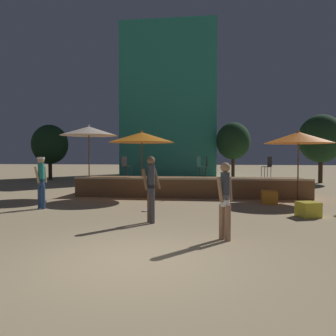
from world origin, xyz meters
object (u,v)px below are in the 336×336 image
at_px(patio_umbrella_1, 142,137).
at_px(bistro_chair_0, 268,165).
at_px(patio_umbrella_0, 298,138).
at_px(person_0, 151,186).
at_px(person_1, 225,198).
at_px(bistro_chair_1, 205,164).
at_px(background_tree_0, 321,139).
at_px(bistro_chair_3, 200,165).
at_px(background_tree_2, 233,141).
at_px(background_tree_1, 50,144).
at_px(person_2, 41,179).
at_px(patio_umbrella_2, 89,131).
at_px(cube_seat_1, 269,197).
at_px(cube_seat_0, 308,209).
at_px(frisbee_disc, 145,211).
at_px(bistro_chair_2, 125,164).

xyz_separation_m(patio_umbrella_1, bistro_chair_0, (5.53, 0.98, -1.19)).
bearing_deg(bistro_chair_0, patio_umbrella_0, 21.16).
xyz_separation_m(person_0, person_1, (1.89, -1.60, -0.10)).
bearing_deg(bistro_chair_1, background_tree_0, 127.78).
xyz_separation_m(bistro_chair_1, bistro_chair_3, (-0.21, -0.88, 0.00)).
bearing_deg(background_tree_2, background_tree_1, -165.60).
xyz_separation_m(person_2, background_tree_1, (-6.23, 12.97, 1.66)).
distance_m(person_1, bistro_chair_0, 8.25).
height_order(person_0, background_tree_0, background_tree_0).
relative_size(patio_umbrella_2, background_tree_1, 0.77).
distance_m(patio_umbrella_2, bistro_chair_3, 5.17).
bearing_deg(patio_umbrella_1, background_tree_1, 133.50).
distance_m(patio_umbrella_2, cube_seat_1, 8.17).
distance_m(patio_umbrella_0, cube_seat_0, 4.45).
relative_size(cube_seat_1, person_2, 0.34).
distance_m(cube_seat_0, frisbee_disc, 4.99).
xyz_separation_m(person_0, background_tree_2, (3.56, 18.40, 2.01)).
height_order(patio_umbrella_0, bistro_chair_3, patio_umbrella_0).
xyz_separation_m(person_0, person_2, (-4.13, 1.86, 0.02)).
distance_m(patio_umbrella_1, cube_seat_1, 5.84).
xyz_separation_m(patio_umbrella_0, cube_seat_1, (-1.32, -1.10, -2.30)).
xyz_separation_m(patio_umbrella_2, background_tree_1, (-6.59, 9.41, -0.25)).
height_order(patio_umbrella_0, bistro_chair_1, patio_umbrella_0).
distance_m(person_2, background_tree_1, 14.49).
relative_size(patio_umbrella_0, patio_umbrella_1, 0.98).
height_order(bistro_chair_0, background_tree_2, background_tree_2).
distance_m(cube_seat_0, person_0, 4.76).
height_order(person_0, bistro_chair_0, person_0).
bearing_deg(cube_seat_0, person_1, -130.88).
distance_m(person_1, person_2, 6.94).
relative_size(patio_umbrella_0, person_1, 1.71).
xyz_separation_m(bistro_chair_1, bistro_chair_2, (-3.74, -0.28, 0.00)).
xyz_separation_m(cube_seat_0, bistro_chair_0, (-0.30, 4.92, 1.19)).
xyz_separation_m(patio_umbrella_1, frisbee_disc, (0.85, -3.56, -2.59)).
bearing_deg(bistro_chair_0, cube_seat_0, -14.94).
bearing_deg(bistro_chair_2, patio_umbrella_1, -108.71).
bearing_deg(frisbee_disc, patio_umbrella_1, 103.42).
height_order(person_2, bistro_chair_2, person_2).
xyz_separation_m(frisbee_disc, background_tree_0, (9.45, 12.36, 2.92)).
xyz_separation_m(person_2, bistro_chair_3, (5.30, 3.97, 0.41)).
xyz_separation_m(bistro_chair_1, background_tree_2, (2.17, 11.70, 1.58)).
distance_m(frisbee_disc, background_tree_1, 16.58).
height_order(bistro_chair_0, frisbee_disc, bistro_chair_0).
bearing_deg(bistro_chair_0, frisbee_disc, -64.25).
relative_size(patio_umbrella_1, background_tree_2, 0.64).
distance_m(background_tree_0, background_tree_2, 6.89).
bearing_deg(background_tree_1, patio_umbrella_1, -46.50).
distance_m(patio_umbrella_0, bistro_chair_1, 4.24).
height_order(person_1, background_tree_0, background_tree_0).
distance_m(frisbee_disc, background_tree_2, 17.38).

